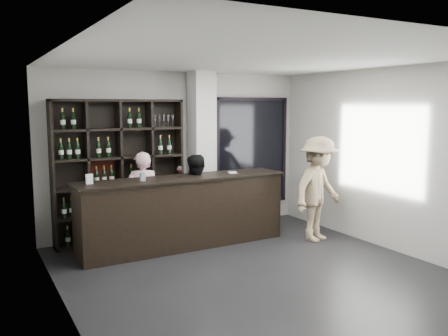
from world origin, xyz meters
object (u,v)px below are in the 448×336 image
tasting_counter (184,212)px  taster_black (194,199)px  customer (318,189)px  wine_shelf (120,171)px  taster_pink (143,198)px

tasting_counter → taster_black: (0.25, 0.14, 0.17)m
tasting_counter → taster_black: bearing=27.3°
taster_black → customer: customer is taller
customer → wine_shelf: bearing=134.3°
tasting_counter → customer: bearing=-20.7°
taster_pink → customer: bearing=176.3°
tasting_counter → taster_pink: size_ratio=2.27×
wine_shelf → taster_black: size_ratio=1.61×
taster_pink → taster_black: 0.86m
wine_shelf → taster_pink: wine_shelf is taller
tasting_counter → taster_black: taster_black is taller
taster_pink → wine_shelf: bearing=-23.9°
wine_shelf → taster_pink: size_ratio=1.55×
taster_pink → taster_black: size_ratio=1.04×
tasting_counter → taster_pink: 0.76m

